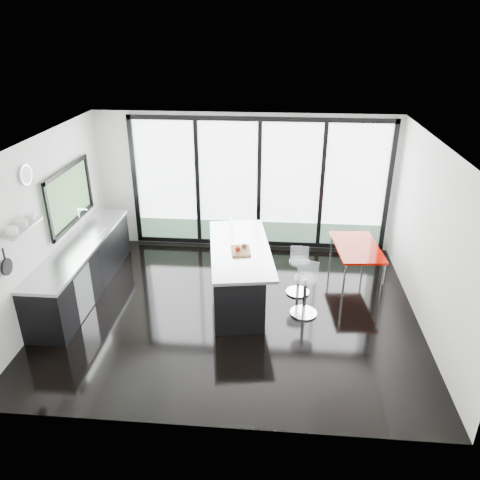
# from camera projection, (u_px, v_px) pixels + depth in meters

# --- Properties ---
(floor) EXTENTS (6.00, 5.00, 0.00)m
(floor) POSITION_uv_depth(u_px,v_px,m) (232.00, 310.00, 7.80)
(floor) COLOR black
(floor) RESTS_ON ground
(ceiling) EXTENTS (6.00, 5.00, 0.00)m
(ceiling) POSITION_uv_depth(u_px,v_px,m) (231.00, 143.00, 6.61)
(ceiling) COLOR white
(ceiling) RESTS_ON wall_back
(wall_back) EXTENTS (6.00, 0.09, 2.80)m
(wall_back) POSITION_uv_depth(u_px,v_px,m) (258.00, 190.00, 9.46)
(wall_back) COLOR silver
(wall_back) RESTS_ON ground
(wall_front) EXTENTS (6.00, 0.00, 2.80)m
(wall_front) POSITION_uv_depth(u_px,v_px,m) (208.00, 330.00, 4.95)
(wall_front) COLOR silver
(wall_front) RESTS_ON ground
(wall_left) EXTENTS (0.26, 5.00, 2.80)m
(wall_left) POSITION_uv_depth(u_px,v_px,m) (52.00, 211.00, 7.61)
(wall_left) COLOR silver
(wall_left) RESTS_ON ground
(wall_right) EXTENTS (0.00, 5.00, 2.80)m
(wall_right) POSITION_uv_depth(u_px,v_px,m) (432.00, 240.00, 6.97)
(wall_right) COLOR silver
(wall_right) RESTS_ON ground
(counter_cabinets) EXTENTS (0.69, 3.24, 1.36)m
(counter_cabinets) POSITION_uv_depth(u_px,v_px,m) (83.00, 267.00, 8.17)
(counter_cabinets) COLOR black
(counter_cabinets) RESTS_ON floor
(island) EXTENTS (1.33, 2.44, 1.23)m
(island) POSITION_uv_depth(u_px,v_px,m) (236.00, 272.00, 7.99)
(island) COLOR black
(island) RESTS_ON floor
(bar_stool_near) EXTENTS (0.53, 0.53, 0.70)m
(bar_stool_near) POSITION_uv_depth(u_px,v_px,m) (305.00, 296.00, 7.55)
(bar_stool_near) COLOR silver
(bar_stool_near) RESTS_ON floor
(bar_stool_far) EXTENTS (0.42, 0.42, 0.65)m
(bar_stool_far) POSITION_uv_depth(u_px,v_px,m) (298.00, 277.00, 8.15)
(bar_stool_far) COLOR silver
(bar_stool_far) RESTS_ON floor
(red_table) EXTENTS (0.88, 1.39, 0.71)m
(red_table) POSITION_uv_depth(u_px,v_px,m) (355.00, 264.00, 8.53)
(red_table) COLOR #900A00
(red_table) RESTS_ON floor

